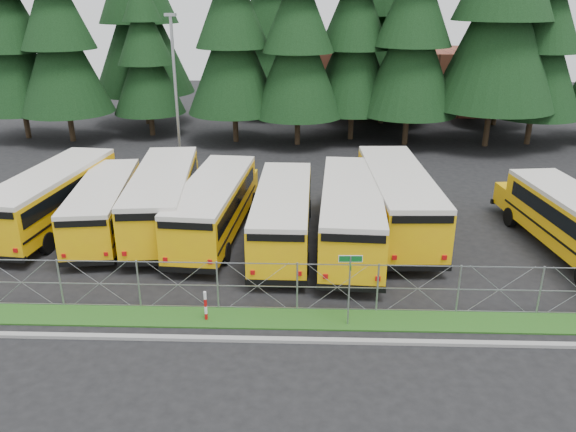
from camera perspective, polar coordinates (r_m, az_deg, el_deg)
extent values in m
plane|color=black|center=(22.55, 3.54, -8.23)|extent=(120.00, 120.00, 0.00)
cube|color=gray|center=(19.89, 3.77, -12.53)|extent=(50.00, 0.25, 0.12)
cube|color=#1C4A15|center=(21.08, 3.66, -10.46)|extent=(50.00, 1.40, 0.06)
cube|color=brown|center=(60.50, 8.48, 13.57)|extent=(22.00, 10.00, 6.00)
cylinder|color=gray|center=(20.17, 6.22, -7.61)|extent=(0.06, 0.06, 2.80)
cube|color=#0C571E|center=(19.58, 6.37, -4.34)|extent=(0.80, 0.05, 0.22)
cube|color=white|center=(19.58, 6.37, -4.34)|extent=(0.84, 0.04, 0.26)
cube|color=#0C571E|center=(19.69, 6.34, -4.97)|extent=(0.04, 0.55, 0.18)
cylinder|color=#B20C0C|center=(20.95, -8.37, -9.06)|extent=(0.11, 0.11, 1.20)
cylinder|color=gray|center=(37.62, -11.28, 11.70)|extent=(0.20, 0.20, 10.00)
cube|color=gray|center=(37.13, -11.88, 19.39)|extent=(0.70, 0.35, 0.18)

